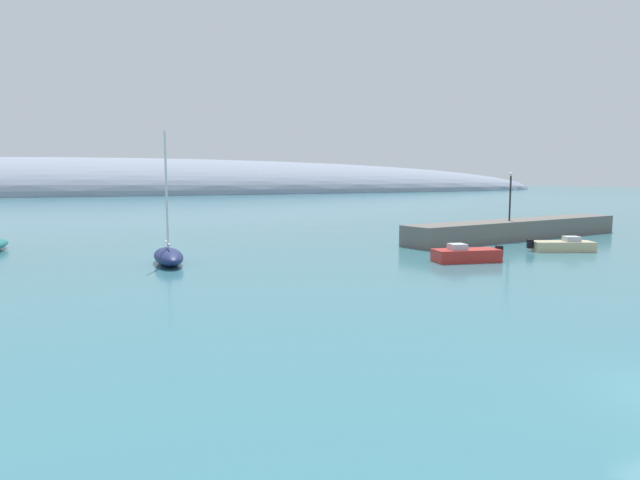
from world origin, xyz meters
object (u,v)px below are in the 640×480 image
sailboat_navy_mid_mooring (168,255)px  motorboat_red_foreground (466,255)px  harbor_lamp_post (510,191)px  motorboat_sand_alongside_breakwater (562,246)px

sailboat_navy_mid_mooring → motorboat_red_foreground: bearing=72.1°
sailboat_navy_mid_mooring → harbor_lamp_post: bearing=96.5°
motorboat_sand_alongside_breakwater → harbor_lamp_post: size_ratio=1.14×
motorboat_red_foreground → motorboat_sand_alongside_breakwater: size_ratio=0.99×
harbor_lamp_post → sailboat_navy_mid_mooring: bearing=-175.2°
motorboat_red_foreground → motorboat_sand_alongside_breakwater: 10.69m
sailboat_navy_mid_mooring → motorboat_sand_alongside_breakwater: bearing=81.5°
motorboat_red_foreground → harbor_lamp_post: bearing=-131.3°
motorboat_sand_alongside_breakwater → harbor_lamp_post: (1.70, 8.03, 4.15)m
sailboat_navy_mid_mooring → motorboat_red_foreground: 20.55m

